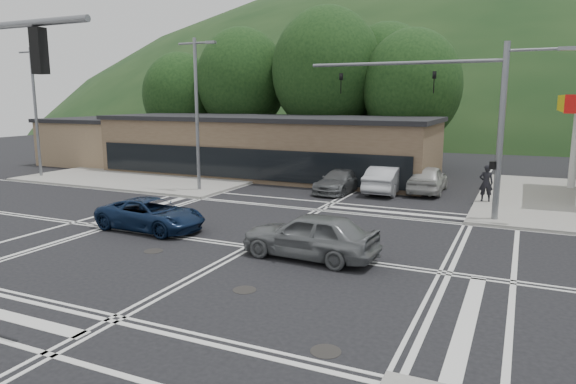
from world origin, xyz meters
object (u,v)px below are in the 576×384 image
at_px(car_grey_center, 310,235).
at_px(pedestrian, 486,183).
at_px(car_northbound, 340,181).
at_px(car_blue_west, 151,214).
at_px(car_queue_a, 387,179).
at_px(car_queue_b, 428,179).

bearing_deg(car_grey_center, pedestrian, 161.57).
distance_m(car_grey_center, car_northbound, 13.12).
height_order(car_blue_west, pedestrian, pedestrian).
height_order(car_queue_a, car_queue_b, car_queue_b).
height_order(car_blue_west, car_queue_b, car_queue_b).
bearing_deg(car_northbound, car_blue_west, -104.61).
bearing_deg(car_grey_center, car_northbound, -162.67).
bearing_deg(pedestrian, car_queue_a, -22.79).
bearing_deg(car_queue_b, pedestrian, 146.49).
xyz_separation_m(car_grey_center, pedestrian, (4.93, 12.64, 0.31)).
xyz_separation_m(car_blue_west, car_queue_a, (7.03, 13.00, 0.15)).
xyz_separation_m(car_northbound, pedestrian, (8.20, -0.07, 0.46)).
distance_m(car_grey_center, pedestrian, 13.57).
height_order(car_blue_west, car_queue_a, car_queue_a).
distance_m(car_grey_center, car_queue_a, 13.82).
relative_size(car_blue_west, car_queue_a, 0.98).
distance_m(car_blue_west, car_northbound, 12.70).
bearing_deg(pedestrian, car_queue_b, -43.25).
xyz_separation_m(car_grey_center, car_queue_a, (-0.67, 13.80, -0.01)).
bearing_deg(car_northbound, car_queue_a, 28.65).
bearing_deg(car_queue_a, car_blue_west, 62.62).
bearing_deg(car_northbound, car_grey_center, -69.77).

